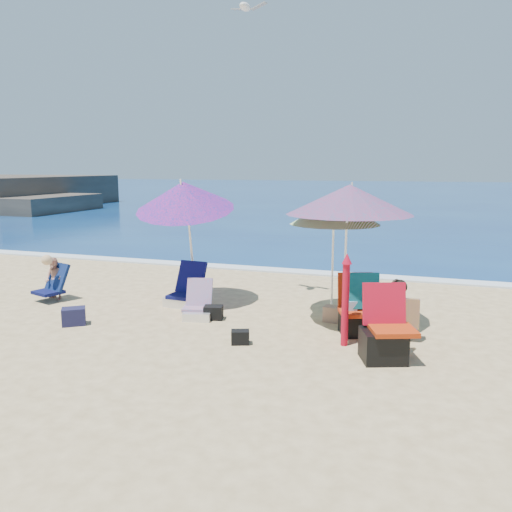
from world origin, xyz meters
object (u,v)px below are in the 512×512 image
(umbrella_turquoise, at_px, (349,200))
(person_center, at_px, (396,309))
(furled_umbrella, at_px, (346,295))
(seagull, at_px, (245,7))
(chair_rainbow, at_px, (198,308))
(person_left, at_px, (54,279))
(camp_chair_left, at_px, (384,338))
(camp_chair_right, at_px, (358,312))
(umbrella_blue, at_px, (184,196))
(chair_navy, at_px, (185,294))
(umbrella_striped, at_px, (335,211))

(umbrella_turquoise, relative_size, person_center, 2.70)
(furled_umbrella, relative_size, seagull, 1.83)
(umbrella_turquoise, relative_size, seagull, 3.30)
(chair_rainbow, bearing_deg, furled_umbrella, -12.81)
(umbrella_turquoise, distance_m, person_left, 5.75)
(furled_umbrella, height_order, camp_chair_left, furled_umbrella)
(furled_umbrella, relative_size, chair_rainbow, 1.92)
(camp_chair_left, bearing_deg, person_left, 169.28)
(person_center, bearing_deg, furled_umbrella, -137.92)
(umbrella_turquoise, relative_size, person_left, 2.67)
(camp_chair_right, bearing_deg, person_left, 177.36)
(umbrella_blue, distance_m, person_center, 4.18)
(chair_rainbow, relative_size, person_center, 0.78)
(camp_chair_left, bearing_deg, umbrella_blue, 155.02)
(chair_navy, bearing_deg, person_center, -9.60)
(umbrella_striped, relative_size, seagull, 2.79)
(chair_navy, xyz_separation_m, chair_rainbow, (0.56, -0.66, -0.04))
(umbrella_blue, xyz_separation_m, camp_chair_left, (3.72, -1.73, -1.70))
(chair_navy, distance_m, person_center, 3.84)
(umbrella_striped, xyz_separation_m, person_left, (-5.21, -0.75, -1.36))
(camp_chair_left, xyz_separation_m, seagull, (-2.75, 2.33, 4.95))
(umbrella_blue, relative_size, seagull, 3.35)
(umbrella_blue, relative_size, person_center, 2.75)
(umbrella_blue, bearing_deg, camp_chair_right, -14.10)
(furled_umbrella, bearing_deg, umbrella_blue, 156.90)
(furled_umbrella, xyz_separation_m, person_left, (-5.65, 0.79, -0.32))
(person_center, bearing_deg, camp_chair_left, -95.06)
(furled_umbrella, bearing_deg, person_center, 42.08)
(furled_umbrella, distance_m, camp_chair_left, 0.82)
(chair_rainbow, xyz_separation_m, seagull, (0.39, 1.35, 5.08))
(camp_chair_right, height_order, person_left, camp_chair_right)
(camp_chair_right, bearing_deg, furled_umbrella, -102.60)
(umbrella_striped, bearing_deg, camp_chair_right, -61.09)
(umbrella_striped, bearing_deg, person_center, -39.99)
(umbrella_striped, distance_m, chair_navy, 3.11)
(camp_chair_left, bearing_deg, seagull, 139.76)
(umbrella_striped, relative_size, person_left, 2.25)
(camp_chair_right, bearing_deg, umbrella_blue, 165.90)
(umbrella_turquoise, height_order, person_center, umbrella_turquoise)
(camp_chair_left, height_order, person_left, camp_chair_left)
(umbrella_striped, bearing_deg, chair_navy, -173.76)
(person_center, bearing_deg, umbrella_blue, 169.06)
(person_left, bearing_deg, umbrella_striped, 8.16)
(chair_navy, xyz_separation_m, seagull, (0.94, 0.69, 5.04))
(chair_navy, xyz_separation_m, camp_chair_left, (3.69, -1.63, 0.09))
(umbrella_striped, bearing_deg, umbrella_blue, -175.85)
(furled_umbrella, xyz_separation_m, seagull, (-2.17, 1.93, 4.51))
(umbrella_turquoise, bearing_deg, chair_rainbow, -169.42)
(camp_chair_left, relative_size, camp_chair_right, 1.02)
(umbrella_striped, distance_m, person_left, 5.44)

